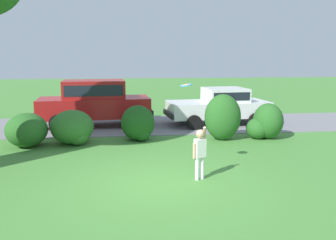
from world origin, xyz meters
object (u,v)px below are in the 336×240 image
parked_sedan (220,105)px  frisbee (186,85)px  parked_suv (94,101)px  child_thrower (200,150)px

parked_sedan → frisbee: bearing=-111.6°
parked_suv → frisbee: (2.72, -6.64, 1.14)m
frisbee → parked_suv: bearing=112.3°
child_thrower → frisbee: (-0.28, 0.43, 1.50)m
parked_suv → child_thrower: parked_suv is taller
child_thrower → frisbee: 1.58m
parked_sedan → child_thrower: (-2.27, -6.88, -0.13)m
parked_suv → child_thrower: 7.69m
parked_sedan → frisbee: size_ratio=16.17×
parked_suv → parked_sedan: bearing=-2.1°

